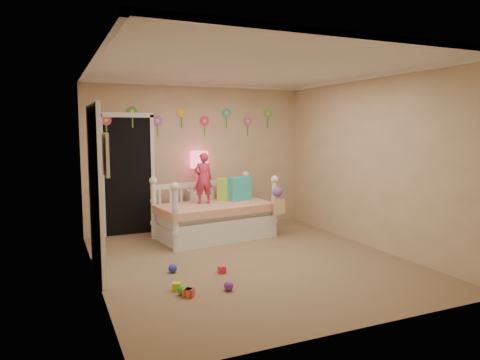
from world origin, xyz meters
name	(u,v)px	position (x,y,z in m)	size (l,w,h in m)	color
floor	(251,261)	(0.00, 0.00, 0.00)	(4.00, 4.50, 0.01)	#7F684C
ceiling	(251,67)	(0.00, 0.00, 2.60)	(4.00, 4.50, 0.01)	white
back_wall	(198,157)	(0.00, 2.25, 1.30)	(4.00, 0.01, 2.60)	tan
left_wall	(94,172)	(-2.00, 0.00, 1.30)	(0.01, 4.50, 2.60)	tan
right_wall	(371,162)	(2.00, 0.00, 1.30)	(0.01, 4.50, 2.60)	tan
crown_molding	(251,69)	(0.00, 0.00, 2.57)	(4.00, 4.50, 0.06)	white
daybed	(215,207)	(0.01, 1.44, 0.51)	(1.89, 1.02, 1.03)	white
pillow_turquoise	(240,189)	(0.53, 1.59, 0.77)	(0.41, 0.14, 0.41)	#24B795
pillow_lime	(229,189)	(0.36, 1.68, 0.76)	(0.41, 0.15, 0.38)	#A1E345
child	(203,178)	(-0.16, 1.52, 0.99)	(0.31, 0.20, 0.84)	#D22F56
nightstand	(200,210)	(-0.04, 2.07, 0.36)	(0.43, 0.33, 0.72)	white
table_lamp	(199,164)	(-0.04, 2.07, 1.18)	(0.31, 0.31, 0.69)	#F6209D
closet_doorway	(128,174)	(-1.25, 2.23, 1.03)	(0.90, 0.04, 2.07)	black
flower_decals	(193,121)	(-0.09, 2.24, 1.94)	(3.40, 0.02, 0.50)	#B2668C
mirror_closet	(96,190)	(-1.96, 0.30, 1.05)	(0.07, 1.30, 2.10)	white
wall_picture	(106,155)	(-1.97, -0.90, 1.55)	(0.05, 0.34, 0.42)	white
hanging_bag	(278,202)	(0.91, 0.93, 0.62)	(0.20, 0.16, 0.36)	beige
toy_scatter	(201,277)	(-0.88, -0.48, 0.06)	(0.80, 1.30, 0.11)	#996666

